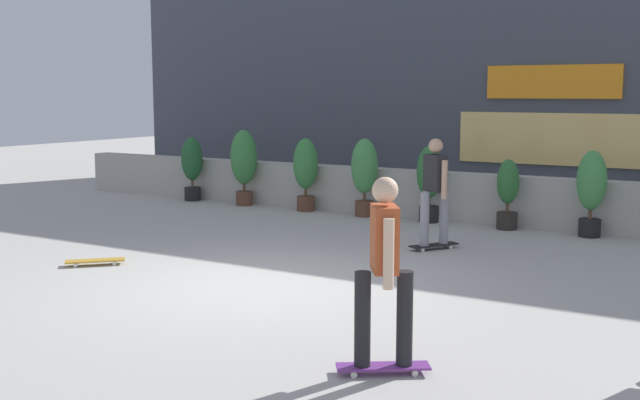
# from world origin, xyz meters

# --- Properties ---
(ground_plane) EXTENTS (48.00, 48.00, 0.00)m
(ground_plane) POSITION_xyz_m (0.00, 0.00, 0.00)
(ground_plane) COLOR #B2AFA8
(planter_wall) EXTENTS (18.00, 0.40, 0.90)m
(planter_wall) POSITION_xyz_m (0.00, 6.00, 0.45)
(planter_wall) COLOR #B2ADA3
(planter_wall) RESTS_ON ground
(building_backdrop) EXTENTS (20.00, 2.08, 6.50)m
(building_backdrop) POSITION_xyz_m (0.00, 10.00, 3.25)
(building_backdrop) COLOR #424751
(building_backdrop) RESTS_ON ground
(potted_plant_0) EXTENTS (0.46, 0.46, 1.40)m
(potted_plant_0) POSITION_xyz_m (-5.72, 5.55, 0.80)
(potted_plant_0) COLOR black
(potted_plant_0) RESTS_ON ground
(potted_plant_1) EXTENTS (0.56, 0.56, 1.60)m
(potted_plant_1) POSITION_xyz_m (-4.30, 5.55, 0.94)
(potted_plant_1) COLOR brown
(potted_plant_1) RESTS_ON ground
(potted_plant_2) EXTENTS (0.50, 0.50, 1.47)m
(potted_plant_2) POSITION_xyz_m (-2.76, 5.55, 0.85)
(potted_plant_2) COLOR brown
(potted_plant_2) RESTS_ON ground
(potted_plant_3) EXTENTS (0.52, 0.52, 1.51)m
(potted_plant_3) POSITION_xyz_m (-1.42, 5.55, 0.88)
(potted_plant_3) COLOR brown
(potted_plant_3) RESTS_ON ground
(potted_plant_4) EXTENTS (0.48, 0.48, 1.42)m
(potted_plant_4) POSITION_xyz_m (-0.08, 5.55, 0.82)
(potted_plant_4) COLOR black
(potted_plant_4) RESTS_ON ground
(potted_plant_5) EXTENTS (0.38, 0.38, 1.23)m
(potted_plant_5) POSITION_xyz_m (1.40, 5.55, 0.66)
(potted_plant_5) COLOR #2D2823
(potted_plant_5) RESTS_ON ground
(potted_plant_6) EXTENTS (0.48, 0.48, 1.44)m
(potted_plant_6) POSITION_xyz_m (2.80, 5.55, 0.83)
(potted_plant_6) COLOR black
(potted_plant_6) RESTS_ON ground
(skater_far_left) EXTENTS (0.77, 0.62, 1.70)m
(skater_far_left) POSITION_xyz_m (2.69, -1.95, 0.94)
(skater_far_left) COLOR #72338C
(skater_far_left) RESTS_ON ground
(skater_mid_plaza) EXTENTS (0.59, 0.79, 1.70)m
(skater_mid_plaza) POSITION_xyz_m (0.99, 3.24, 0.94)
(skater_mid_plaza) COLOR black
(skater_mid_plaza) RESTS_ON ground
(skateboard_near_camera) EXTENTS (0.71, 0.71, 0.08)m
(skateboard_near_camera) POSITION_xyz_m (-2.63, -0.21, 0.06)
(skateboard_near_camera) COLOR #BF8C26
(skateboard_near_camera) RESTS_ON ground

